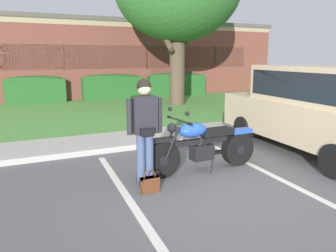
# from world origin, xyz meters

# --- Properties ---
(ground_plane) EXTENTS (140.00, 140.00, 0.00)m
(ground_plane) POSITION_xyz_m (0.00, 0.00, 0.00)
(ground_plane) COLOR #565659
(curb_strip) EXTENTS (60.00, 0.20, 0.12)m
(curb_strip) POSITION_xyz_m (0.00, 2.76, 0.06)
(curb_strip) COLOR #ADA89E
(curb_strip) RESTS_ON ground
(concrete_walk) EXTENTS (60.00, 1.50, 0.08)m
(concrete_walk) POSITION_xyz_m (0.00, 3.61, 0.04)
(concrete_walk) COLOR #ADA89E
(concrete_walk) RESTS_ON ground
(grass_lawn) EXTENTS (60.00, 7.58, 0.06)m
(grass_lawn) POSITION_xyz_m (0.00, 8.15, 0.03)
(grass_lawn) COLOR #518E3D
(grass_lawn) RESTS_ON ground
(stall_stripe_0) EXTENTS (0.57, 4.39, 0.01)m
(stall_stripe_0) POSITION_xyz_m (-1.58, 0.20, 0.00)
(stall_stripe_0) COLOR silver
(stall_stripe_0) RESTS_ON ground
(stall_stripe_1) EXTENTS (0.57, 4.39, 0.01)m
(stall_stripe_1) POSITION_xyz_m (1.06, 0.20, 0.00)
(stall_stripe_1) COLOR silver
(stall_stripe_1) RESTS_ON ground
(motorcycle) EXTENTS (2.24, 0.82, 1.18)m
(motorcycle) POSITION_xyz_m (0.16, 0.77, 0.48)
(motorcycle) COLOR black
(motorcycle) RESTS_ON ground
(rider_person) EXTENTS (0.57, 0.32, 1.70)m
(rider_person) POSITION_xyz_m (-1.12, 0.59, 0.99)
(rider_person) COLOR black
(rider_person) RESTS_ON ground
(handbag) EXTENTS (0.28, 0.13, 0.36)m
(handbag) POSITION_xyz_m (-1.20, 0.24, 0.14)
(handbag) COLOR #562D19
(handbag) RESTS_ON ground
(parked_suv_adjacent) EXTENTS (2.45, 5.02, 1.86)m
(parked_suv_adjacent) POSITION_xyz_m (2.96, 0.72, 0.96)
(parked_suv_adjacent) COLOR tan
(parked_suv_adjacent) RESTS_ON ground
(hedge_left) EXTENTS (2.52, 0.90, 1.24)m
(hedge_left) POSITION_xyz_m (-1.60, 11.95, 0.65)
(hedge_left) COLOR #235623
(hedge_left) RESTS_ON ground
(hedge_center_left) EXTENTS (2.90, 0.90, 1.24)m
(hedge_center_left) POSITION_xyz_m (1.89, 11.95, 0.65)
(hedge_center_left) COLOR #235623
(hedge_center_left) RESTS_ON ground
(hedge_center_right) EXTENTS (3.23, 0.90, 1.24)m
(hedge_center_right) POSITION_xyz_m (5.37, 11.95, 0.65)
(hedge_center_right) COLOR #235623
(hedge_center_right) RESTS_ON ground
(brick_building) EXTENTS (24.10, 11.65, 3.90)m
(brick_building) POSITION_xyz_m (-0.27, 17.72, 1.95)
(brick_building) COLOR brown
(brick_building) RESTS_ON ground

